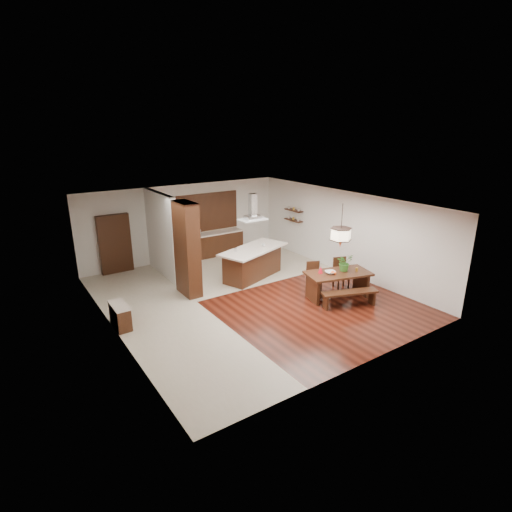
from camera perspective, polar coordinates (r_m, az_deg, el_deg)
room_shell at (r=11.67m, az=-1.22°, el=3.53°), size 9.00×9.04×2.92m
tile_hallway at (r=11.24m, az=-13.14°, el=-8.78°), size 2.50×9.00×0.01m
tile_kitchen at (r=14.94m, az=-2.36°, el=-1.43°), size 5.50×4.00×0.01m
soffit_band at (r=11.49m, az=-1.25°, el=7.51°), size 8.00×9.00×0.02m
partition_pier at (r=12.21m, az=-9.81°, el=0.95°), size 0.45×1.00×2.90m
partition_stub at (r=14.09m, az=-13.39°, el=3.03°), size 0.18×2.40×2.90m
hallway_console at (r=11.01m, az=-18.82°, el=-8.12°), size 0.37×0.88×0.63m
hallway_doorway at (r=14.84m, az=-19.50°, el=1.63°), size 1.10×0.20×2.10m
rear_counter at (r=16.08m, az=-6.34°, el=1.67°), size 2.60×0.62×0.95m
kitchen_window at (r=16.00m, az=-6.94°, el=6.27°), size 2.60×0.08×1.50m
shelf_lower at (r=16.09m, az=5.36°, el=5.12°), size 0.26×0.90×0.04m
shelf_upper at (r=16.01m, az=5.41°, el=6.52°), size 0.26×0.90×0.04m
dining_table at (r=12.32m, az=11.61°, el=-3.24°), size 2.12×1.44×0.80m
dining_bench at (r=11.91m, az=13.18°, el=-5.98°), size 1.69×0.93×0.47m
dining_chair_left at (r=12.62m, az=8.34°, el=-3.08°), size 0.56×0.56×0.96m
dining_chair_right at (r=13.06m, az=12.12°, el=-2.47°), size 0.56×0.56×1.00m
pendant_lantern at (r=11.83m, az=12.11°, el=4.24°), size 0.64×0.64×1.31m
foliage_plant at (r=12.34m, az=12.53°, el=-0.90°), size 0.51×0.45×0.53m
fruit_bowl at (r=12.09m, az=10.59°, el=-2.32°), size 0.40×0.40×0.08m
napkin_cone at (r=12.06m, az=9.22°, el=-1.92°), size 0.16×0.16×0.22m
gold_ornament at (r=12.46m, az=14.19°, el=-1.88°), size 0.08×0.08×0.11m
kitchen_island at (r=13.65m, az=-0.45°, el=-0.93°), size 2.79×1.91×1.06m
range_hood at (r=13.15m, az=-0.49°, el=7.01°), size 0.90×0.55×0.87m
island_cup at (r=13.64m, az=1.09°, el=1.55°), size 0.14×0.14×0.10m
microwave at (r=15.56m, az=-8.94°, el=3.34°), size 0.56×0.43×0.28m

